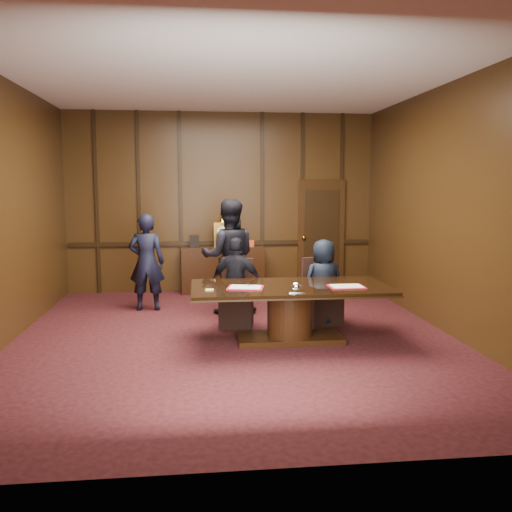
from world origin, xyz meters
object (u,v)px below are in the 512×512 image
at_px(sideboard, 223,268).
at_px(conference_table, 290,304).
at_px(signatory_left, 237,283).
at_px(witness_right, 229,257).
at_px(witness_left, 147,262).
at_px(signatory_right, 324,282).

distance_m(sideboard, conference_table, 3.57).
relative_size(signatory_left, witness_right, 0.71).
distance_m(conference_table, witness_left, 2.96).
distance_m(witness_left, witness_right, 1.41).
xyz_separation_m(conference_table, signatory_left, (-0.65, 0.80, 0.16)).
xyz_separation_m(conference_table, signatory_right, (0.65, 0.80, 0.14)).
distance_m(conference_table, signatory_left, 1.04).
bearing_deg(signatory_left, witness_right, -68.69).
bearing_deg(sideboard, witness_right, -89.79).
xyz_separation_m(conference_table, witness_left, (-2.05, 2.11, 0.30)).
height_order(conference_table, witness_right, witness_right).
relative_size(signatory_right, witness_left, 0.80).
xyz_separation_m(conference_table, witness_right, (-0.70, 1.71, 0.42)).
distance_m(conference_table, signatory_right, 1.04).
relative_size(witness_left, witness_right, 0.87).
height_order(signatory_right, witness_right, witness_right).
bearing_deg(witness_right, witness_left, -13.97).
bearing_deg(signatory_right, signatory_left, -8.97).
bearing_deg(signatory_right, witness_right, -42.74).
relative_size(signatory_right, witness_right, 0.69).
relative_size(sideboard, witness_right, 0.86).
xyz_separation_m(sideboard, conference_table, (0.71, -3.50, 0.02)).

